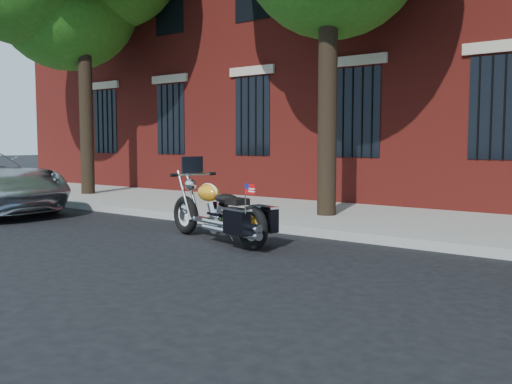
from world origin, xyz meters
The scene contains 4 objects.
ground centered at (0.00, 0.00, 0.00)m, with size 120.00×120.00×0.00m, color black.
curb centered at (0.00, 1.38, 0.07)m, with size 40.00×0.16×0.15m, color gray.
sidewalk centered at (0.00, 3.26, 0.07)m, with size 40.00×3.60×0.15m, color gray.
motorcycle centered at (0.38, -0.02, 0.44)m, with size 2.45×1.14×1.30m.
Camera 1 is at (6.09, -6.49, 1.53)m, focal length 40.00 mm.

